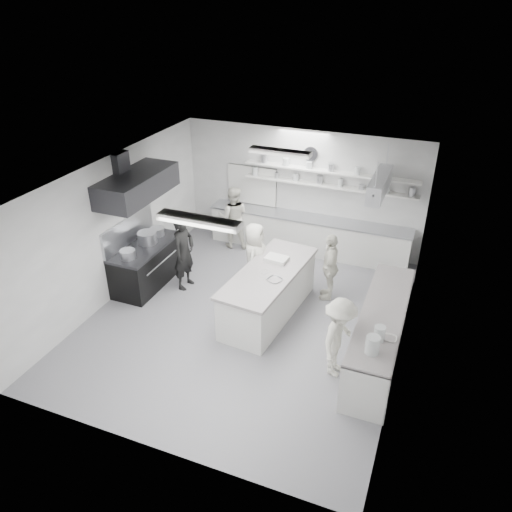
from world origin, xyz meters
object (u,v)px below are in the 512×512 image
at_px(prep_island, 269,293).
at_px(cook_back, 233,217).
at_px(stove, 147,266).
at_px(right_counter, 380,334).
at_px(cook_stove, 184,253).
at_px(back_counter, 308,235).

xyz_separation_m(prep_island, cook_back, (-1.87, 2.47, 0.33)).
bearing_deg(stove, right_counter, -6.52).
height_order(stove, prep_island, prep_island).
distance_m(prep_island, cook_stove, 2.13).
xyz_separation_m(prep_island, cook_stove, (-2.08, 0.31, 0.37)).
relative_size(prep_island, cook_back, 1.60).
height_order(stove, cook_stove, cook_stove).
bearing_deg(prep_island, cook_stove, 177.28).
xyz_separation_m(back_counter, right_counter, (2.35, -3.40, 0.01)).
xyz_separation_m(right_counter, cook_back, (-4.18, 2.98, 0.34)).
distance_m(right_counter, cook_back, 5.15).
relative_size(stove, right_counter, 0.55).
relative_size(back_counter, prep_island, 1.94).
bearing_deg(right_counter, stove, 173.48).
relative_size(stove, cook_stove, 1.06).
relative_size(right_counter, cook_stove, 1.95).
xyz_separation_m(back_counter, cook_back, (-1.83, -0.42, 0.35)).
height_order(right_counter, cook_stove, cook_stove).
bearing_deg(cook_stove, prep_island, -93.91).
height_order(prep_island, cook_stove, cook_stove).
xyz_separation_m(right_counter, cook_stove, (-4.39, 0.81, 0.38)).
xyz_separation_m(cook_stove, cook_back, (0.21, 2.17, -0.04)).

